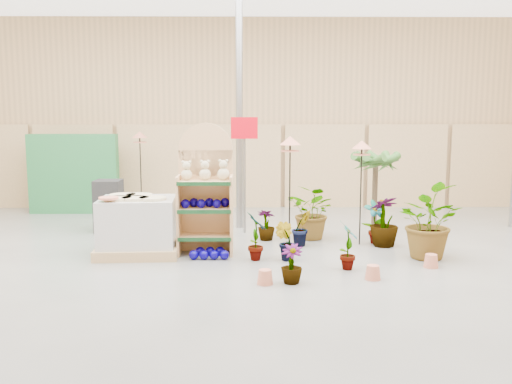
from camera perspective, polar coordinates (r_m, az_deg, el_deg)
room at (r=8.64m, az=-1.96°, el=7.44°), size 15.20×12.10×4.70m
display_shelf at (r=9.36m, az=-5.05°, el=-0.17°), size 0.89×0.56×2.13m
teddy_bears at (r=9.21m, az=-4.99°, el=2.04°), size 0.78×0.20×0.33m
gazing_balls_shelf at (r=9.26m, az=-5.09°, el=-1.11°), size 0.78×0.27×0.15m
gazing_balls_floor at (r=9.11m, az=-4.67°, el=-6.14°), size 0.63×0.39×0.15m
pallet_stack at (r=9.43m, az=-11.72°, el=-3.37°), size 1.35×1.14×0.97m
charcoal_planters at (r=11.36m, az=-14.51°, el=-1.35°), size 0.50×0.50×1.00m
trellis_stock at (r=13.60m, az=-17.76°, el=1.75°), size 2.00×0.30×1.80m
offer_sign at (r=10.73m, az=-1.17°, el=4.12°), size 0.50×0.08×2.20m
bird_table_front at (r=9.21m, az=3.43°, el=4.75°), size 0.34×0.34×1.91m
bird_table_right at (r=9.93m, az=10.54°, el=4.32°), size 0.34×0.34×1.81m
bird_table_back at (r=12.91m, az=-11.55°, el=5.36°), size 0.34×0.34×1.87m
palm at (r=10.67m, az=11.89°, el=3.16°), size 0.70×0.70×1.68m
potted_plant_0 at (r=8.88m, az=0.00°, el=-4.42°), size 0.36×0.46×0.78m
potted_plant_1 at (r=8.92m, az=2.97°, el=-4.95°), size 0.41×0.38×0.60m
potted_plant_3 at (r=10.04m, az=12.69°, el=-2.87°), size 0.66×0.66×0.87m
potted_plant_4 at (r=10.23m, az=11.79°, el=-2.95°), size 0.47×0.39×0.77m
potted_plant_5 at (r=9.88m, az=4.58°, el=-3.57°), size 0.44×0.40×0.64m
potted_plant_6 at (r=10.39m, az=5.78°, el=-2.00°), size 1.19×1.17×1.00m
potted_plant_7 at (r=7.76m, az=3.57°, el=-7.21°), size 0.36×0.36×0.53m
potted_plant_8 at (r=8.47m, az=9.20°, el=-5.27°), size 0.33×0.43×0.74m
potted_plant_10 at (r=9.40m, az=16.55°, el=-2.83°), size 0.99×1.12×1.17m
potted_plant_11 at (r=10.29m, az=1.03°, el=-3.29°), size 0.38×0.38×0.57m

